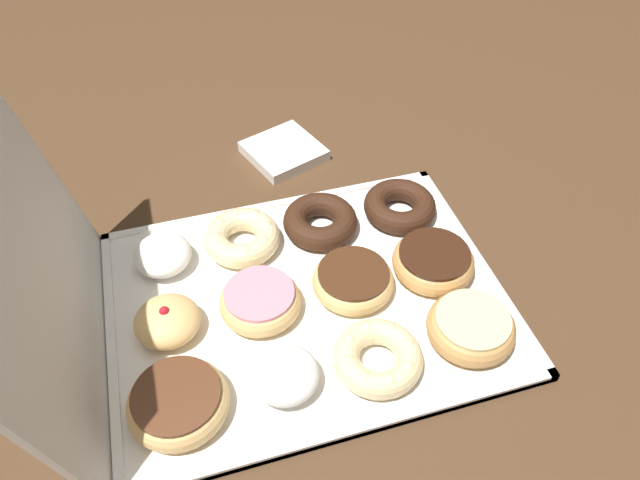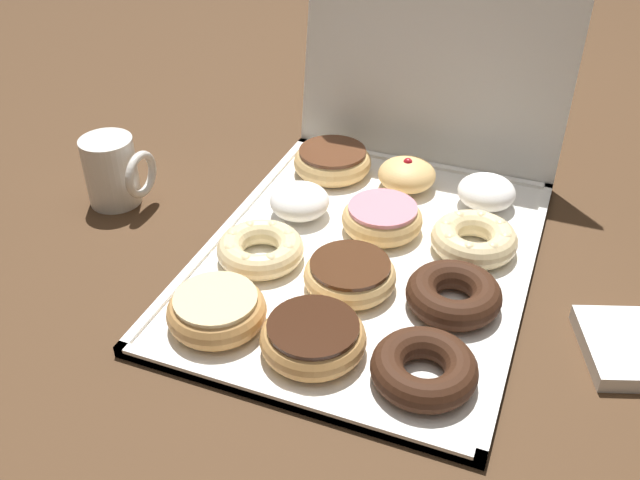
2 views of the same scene
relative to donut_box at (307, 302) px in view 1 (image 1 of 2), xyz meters
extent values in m
plane|color=#4C331E|center=(0.00, 0.00, -0.01)|extent=(3.00, 3.00, 0.00)
cube|color=white|center=(0.00, 0.00, 0.00)|extent=(0.42, 0.54, 0.01)
cube|color=white|center=(0.00, -0.26, 0.00)|extent=(0.42, 0.01, 0.01)
cube|color=white|center=(0.00, 0.26, 0.00)|extent=(0.42, 0.01, 0.01)
cube|color=white|center=(-0.20, 0.00, 0.00)|extent=(0.01, 0.54, 0.01)
cube|color=white|center=(0.20, 0.00, 0.00)|extent=(0.01, 0.54, 0.01)
torus|color=tan|center=(-0.12, -0.19, 0.02)|extent=(0.12, 0.12, 0.04)
cylinder|color=beige|center=(-0.12, -0.19, 0.04)|extent=(0.10, 0.10, 0.01)
torus|color=tan|center=(0.00, -0.19, 0.02)|extent=(0.12, 0.12, 0.04)
cylinder|color=#381E11|center=(0.00, -0.19, 0.04)|extent=(0.10, 0.10, 0.01)
torus|color=#381E11|center=(0.13, -0.19, 0.02)|extent=(0.11, 0.11, 0.04)
torus|color=beige|center=(-0.13, -0.06, 0.02)|extent=(0.11, 0.11, 0.03)
sphere|color=beige|center=(-0.09, -0.06, 0.03)|extent=(0.02, 0.02, 0.02)
sphere|color=beige|center=(-0.10, -0.03, 0.03)|extent=(0.02, 0.02, 0.02)
sphere|color=beige|center=(-0.13, -0.02, 0.03)|extent=(0.02, 0.02, 0.02)
sphere|color=beige|center=(-0.15, -0.03, 0.03)|extent=(0.02, 0.02, 0.02)
sphere|color=beige|center=(-0.17, -0.06, 0.03)|extent=(0.02, 0.02, 0.02)
sphere|color=beige|center=(-0.15, -0.09, 0.03)|extent=(0.02, 0.02, 0.02)
sphere|color=beige|center=(-0.13, -0.10, 0.03)|extent=(0.02, 0.02, 0.02)
sphere|color=beige|center=(-0.10, -0.09, 0.03)|extent=(0.02, 0.02, 0.02)
torus|color=#E5B770|center=(0.00, -0.07, 0.02)|extent=(0.11, 0.11, 0.03)
cylinder|color=#472816|center=(0.00, -0.07, 0.04)|extent=(0.10, 0.10, 0.01)
torus|color=#381E11|center=(0.13, -0.06, 0.02)|extent=(0.11, 0.11, 0.04)
ellipsoid|color=white|center=(-0.12, 0.06, 0.03)|extent=(0.08, 0.08, 0.05)
torus|color=#E5B770|center=(0.00, 0.06, 0.02)|extent=(0.11, 0.11, 0.04)
cylinder|color=pink|center=(0.00, 0.06, 0.04)|extent=(0.09, 0.09, 0.01)
torus|color=beige|center=(0.13, 0.06, 0.02)|extent=(0.11, 0.11, 0.04)
sphere|color=beige|center=(0.17, 0.06, 0.03)|extent=(0.02, 0.02, 0.02)
sphere|color=beige|center=(0.15, 0.09, 0.03)|extent=(0.02, 0.02, 0.02)
sphere|color=beige|center=(0.13, 0.10, 0.03)|extent=(0.02, 0.02, 0.02)
sphere|color=beige|center=(0.10, 0.09, 0.03)|extent=(0.02, 0.02, 0.02)
sphere|color=beige|center=(0.09, 0.06, 0.03)|extent=(0.02, 0.02, 0.02)
sphere|color=beige|center=(0.10, 0.04, 0.03)|extent=(0.02, 0.02, 0.02)
sphere|color=beige|center=(0.13, 0.03, 0.03)|extent=(0.02, 0.02, 0.02)
sphere|color=beige|center=(0.15, 0.04, 0.03)|extent=(0.02, 0.02, 0.02)
torus|color=#E5B770|center=(-0.12, 0.19, 0.02)|extent=(0.12, 0.12, 0.04)
cylinder|color=#59331E|center=(-0.12, 0.19, 0.04)|extent=(0.10, 0.10, 0.01)
ellipsoid|color=#E5B770|center=(0.00, 0.19, 0.03)|extent=(0.09, 0.09, 0.05)
sphere|color=#B21923|center=(0.00, 0.19, 0.05)|extent=(0.01, 0.01, 0.01)
ellipsoid|color=white|center=(0.12, 0.18, 0.03)|extent=(0.08, 0.08, 0.05)
cube|color=white|center=(0.34, -0.05, 0.00)|extent=(0.15, 0.15, 0.02)
camera|label=1|loc=(-0.49, 0.13, 0.65)|focal=32.92mm
camera|label=2|loc=(0.22, -0.72, 0.56)|focal=39.87mm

